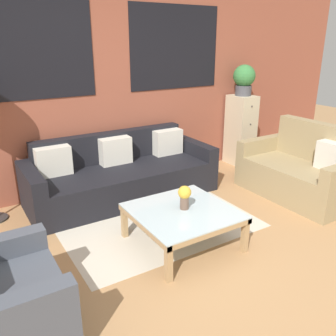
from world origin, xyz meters
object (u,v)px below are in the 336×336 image
object	(u,v)px
couch_dark	(121,176)
flower_vase	(185,196)
drawer_cabinet	(240,130)
settee_vintage	(301,172)
potted_plant	(244,79)
coffee_table	(183,215)

from	to	relation	value
couch_dark	flower_vase	distance (m)	1.36
couch_dark	drawer_cabinet	bearing A→B (deg)	5.27
settee_vintage	potted_plant	bearing A→B (deg)	80.97
settee_vintage	flower_vase	world-z (taller)	settee_vintage
couch_dark	coffee_table	world-z (taller)	couch_dark
settee_vintage	potted_plant	xyz separation A→B (m)	(0.22, 1.37, 1.03)
couch_dark	potted_plant	world-z (taller)	potted_plant
coffee_table	potted_plant	bearing A→B (deg)	35.75
coffee_table	flower_vase	world-z (taller)	flower_vase
coffee_table	flower_vase	size ratio (longest dim) A/B	3.93
coffee_table	flower_vase	xyz separation A→B (m)	(0.03, 0.02, 0.19)
couch_dark	settee_vintage	distance (m)	2.28
settee_vintage	coffee_table	distance (m)	1.95
couch_dark	settee_vintage	world-z (taller)	settee_vintage
settee_vintage	drawer_cabinet	xyz separation A→B (m)	(0.22, 1.37, 0.24)
settee_vintage	potted_plant	world-z (taller)	potted_plant
drawer_cabinet	potted_plant	bearing A→B (deg)	90.00
potted_plant	drawer_cabinet	bearing A→B (deg)	-90.00
potted_plant	flower_vase	xyz separation A→B (m)	(-2.13, -1.54, -0.84)
coffee_table	drawer_cabinet	xyz separation A→B (m)	(2.16, 1.56, 0.23)
couch_dark	drawer_cabinet	xyz separation A→B (m)	(2.18, 0.20, 0.27)
drawer_cabinet	potted_plant	size ratio (longest dim) A/B	2.37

